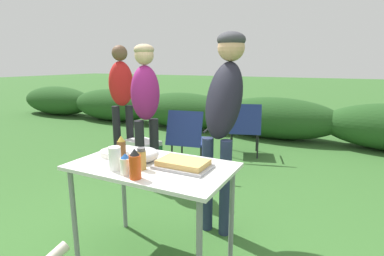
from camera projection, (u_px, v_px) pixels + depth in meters
The scene contains 16 objects.
shrub_hedge at pixel (275, 118), 5.72m from camera, with size 14.40×0.90×0.79m.
folding_table at pixel (152, 175), 2.07m from camera, with size 1.10×0.64×0.74m.
food_tray at pixel (183, 164), 1.98m from camera, with size 0.36×0.23×0.06m.
plate_stack at pixel (115, 153), 2.25m from camera, with size 0.21×0.21×0.04m, color white.
mixing_bowl at pixel (144, 155), 2.11m from camera, with size 0.21×0.21×0.10m, color silver.
paper_cup_stack at pixel (115, 159), 1.93m from camera, with size 0.08×0.08×0.16m, color white.
spice_jar at pixel (142, 159), 1.95m from camera, with size 0.06×0.06×0.15m.
beer_bottle at pixel (122, 149), 2.12m from camera, with size 0.06×0.06×0.18m.
hot_sauce_bottle at pixel (135, 164), 1.78m from camera, with size 0.07×0.07×0.19m.
mayo_bottle at pixel (126, 164), 1.86m from camera, with size 0.07×0.07×0.14m.
standing_person_in_navy_coat at pixel (224, 103), 2.47m from camera, with size 0.32×0.47×1.68m.
standing_person_in_dark_puffer at pixel (146, 99), 3.43m from camera, with size 0.38×0.42×1.63m.
standing_person_with_beanie at pixel (122, 92), 4.37m from camera, with size 0.43×0.43×1.67m.
camp_chair_green_behind_table at pixel (188, 137), 3.95m from camera, with size 0.56×0.66×0.83m.
camp_chair_near_hedge at pixel (245, 127), 4.57m from camera, with size 0.62×0.70×0.83m.
cooler_box at pixel (143, 152), 4.30m from camera, with size 0.55×0.43×0.34m.
Camera 1 is at (1.13, -1.62, 1.42)m, focal length 28.00 mm.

